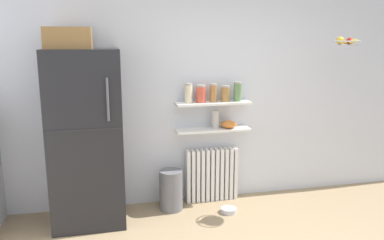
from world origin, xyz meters
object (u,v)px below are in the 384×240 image
object	(u,v)px
vase	(215,120)
storage_jar_4	(237,92)
storage_jar_1	(201,94)
pet_food_bowl	(229,210)
refrigerator	(85,134)
shelf_bowl	(229,124)
storage_jar_2	(213,93)
storage_jar_0	(188,93)
radiator	(212,175)
storage_jar_3	(225,94)
trash_bin	(171,190)
hanging_fruit_basket	(346,42)

from	to	relation	value
vase	storage_jar_4	bearing A→B (deg)	0.00
storage_jar_1	pet_food_bowl	xyz separation A→B (m)	(0.24, -0.35, -1.25)
refrigerator	storage_jar_1	xyz separation A→B (m)	(1.25, 0.21, 0.34)
shelf_bowl	storage_jar_2	bearing A→B (deg)	-180.00
storage_jar_4	vase	world-z (taller)	storage_jar_4
storage_jar_2	storage_jar_4	size ratio (longest dim) A/B	0.94
storage_jar_0	storage_jar_4	distance (m)	0.57
radiator	storage_jar_4	bearing A→B (deg)	-6.00
radiator	vase	distance (m)	0.67
refrigerator	storage_jar_2	world-z (taller)	refrigerator
refrigerator	storage_jar_2	bearing A→B (deg)	8.40
storage_jar_1	pet_food_bowl	size ratio (longest dim) A/B	1.12
storage_jar_1	storage_jar_3	world-z (taller)	storage_jar_1
refrigerator	storage_jar_1	bearing A→B (deg)	9.34
trash_bin	storage_jar_0	bearing A→B (deg)	29.59
refrigerator	storage_jar_3	world-z (taller)	refrigerator
storage_jar_3	vase	distance (m)	0.31
radiator	vase	bearing A→B (deg)	-44.75
storage_jar_0	vase	world-z (taller)	storage_jar_0
pet_food_bowl	hanging_fruit_basket	xyz separation A→B (m)	(1.23, -0.08, 1.82)
storage_jar_0	pet_food_bowl	size ratio (longest dim) A/B	1.23
storage_jar_1	pet_food_bowl	world-z (taller)	storage_jar_1
vase	hanging_fruit_basket	size ratio (longest dim) A/B	0.72
storage_jar_1	storage_jar_0	bearing A→B (deg)	180.00
storage_jar_1	pet_food_bowl	bearing A→B (deg)	-56.04
shelf_bowl	hanging_fruit_basket	bearing A→B (deg)	-20.84
storage_jar_0	trash_bin	distance (m)	1.09
radiator	storage_jar_1	size ratio (longest dim) A/B	3.17
refrigerator	storage_jar_0	world-z (taller)	refrigerator
radiator	storage_jar_0	size ratio (longest dim) A/B	2.87
refrigerator	vase	xyz separation A→B (m)	(1.42, 0.21, 0.04)
storage_jar_1	refrigerator	bearing A→B (deg)	-170.66
storage_jar_4	trash_bin	world-z (taller)	storage_jar_4
hanging_fruit_basket	storage_jar_4	bearing A→B (deg)	157.39
radiator	shelf_bowl	world-z (taller)	shelf_bowl
storage_jar_2	vase	world-z (taller)	storage_jar_2
storage_jar_4	shelf_bowl	xyz separation A→B (m)	(-0.10, 0.00, -0.38)
pet_food_bowl	hanging_fruit_basket	size ratio (longest dim) A/B	0.61
storage_jar_1	vase	world-z (taller)	storage_jar_1
refrigerator	storage_jar_0	bearing A→B (deg)	10.51
storage_jar_1	hanging_fruit_basket	distance (m)	1.63
storage_jar_2	pet_food_bowl	xyz separation A→B (m)	(0.09, -0.35, -1.26)
trash_bin	pet_food_bowl	distance (m)	0.68
refrigerator	pet_food_bowl	distance (m)	1.75
shelf_bowl	trash_bin	world-z (taller)	shelf_bowl
pet_food_bowl	vase	bearing A→B (deg)	100.18
storage_jar_2	trash_bin	size ratio (longest dim) A/B	0.46
shelf_bowl	hanging_fruit_basket	distance (m)	1.53
shelf_bowl	vase	bearing A→B (deg)	180.00
storage_jar_0	storage_jar_4	bearing A→B (deg)	0.00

